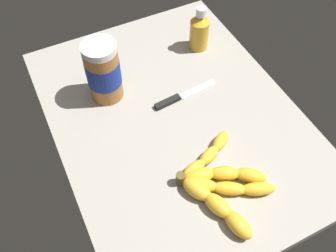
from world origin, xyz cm
name	(u,v)px	position (x,y,z in cm)	size (l,w,h in cm)	color
ground_plane	(175,120)	(0.00, 0.00, -1.70)	(76.73, 57.63, 3.39)	gray
banana_bunch	(220,184)	(-21.33, 0.35, 1.59)	(25.18, 18.79, 3.55)	gold
peanut_butter_jar	(103,72)	(14.16, 12.40, 8.13)	(8.39, 8.39, 16.36)	#9E602D
honey_bottle	(199,31)	(19.60, -17.24, 5.61)	(5.28, 5.28, 12.93)	gold
butter_knife	(181,96)	(4.72, -4.03, 0.48)	(3.27, 17.61, 1.20)	silver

